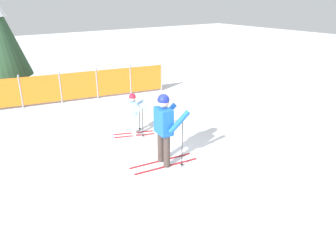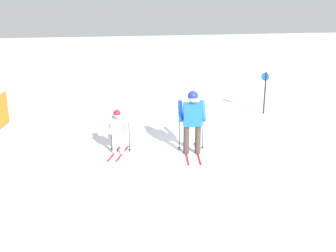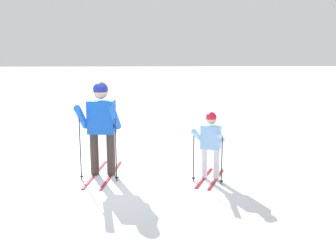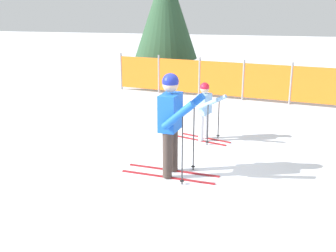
% 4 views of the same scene
% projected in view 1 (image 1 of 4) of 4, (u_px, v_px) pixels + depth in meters
% --- Properties ---
extents(ground_plane, '(60.00, 60.00, 0.00)m').
position_uv_depth(ground_plane, '(169.00, 165.00, 7.74)').
color(ground_plane, white).
extents(skier_adult, '(1.66, 0.78, 1.73)m').
position_uv_depth(skier_adult, '(165.00, 123.00, 7.42)').
color(skier_adult, maroon).
rests_on(skier_adult, ground_plane).
extents(skier_child, '(1.17, 0.70, 1.23)m').
position_uv_depth(skier_child, '(134.00, 111.00, 9.16)').
color(skier_child, maroon).
rests_on(skier_child, ground_plane).
extents(safety_fence, '(6.67, 1.29, 1.19)m').
position_uv_depth(safety_fence, '(79.00, 85.00, 12.23)').
color(safety_fence, gray).
rests_on(safety_fence, ground_plane).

